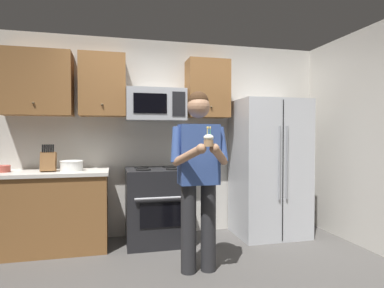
% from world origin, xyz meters
% --- Properties ---
extents(wall_back, '(4.40, 0.10, 2.60)m').
position_xyz_m(wall_back, '(0.00, 1.75, 1.30)').
color(wall_back, beige).
rests_on(wall_back, ground).
extents(oven_range, '(0.76, 0.70, 0.93)m').
position_xyz_m(oven_range, '(-0.15, 1.36, 0.46)').
color(oven_range, black).
rests_on(oven_range, ground).
extents(microwave, '(0.74, 0.41, 0.40)m').
position_xyz_m(microwave, '(-0.15, 1.48, 1.72)').
color(microwave, '#9EA0A5').
extents(refrigerator, '(0.90, 0.75, 1.80)m').
position_xyz_m(refrigerator, '(1.35, 1.32, 0.90)').
color(refrigerator, '#B7BABF').
rests_on(refrigerator, ground).
extents(cabinet_row_upper, '(2.78, 0.36, 0.76)m').
position_xyz_m(cabinet_row_upper, '(-0.72, 1.53, 1.95)').
color(cabinet_row_upper, brown).
extents(counter_left, '(1.44, 0.66, 0.92)m').
position_xyz_m(counter_left, '(-1.45, 1.38, 0.46)').
color(counter_left, brown).
rests_on(counter_left, ground).
extents(knife_block, '(0.16, 0.15, 0.32)m').
position_xyz_m(knife_block, '(-1.40, 1.33, 1.04)').
color(knife_block, brown).
rests_on(knife_block, counter_left).
extents(bowl_large_white, '(0.26, 0.26, 0.12)m').
position_xyz_m(bowl_large_white, '(-1.15, 1.35, 0.98)').
color(bowl_large_white, white).
rests_on(bowl_large_white, counter_left).
extents(bowl_small_colored, '(0.17, 0.17, 0.08)m').
position_xyz_m(bowl_small_colored, '(-1.88, 1.39, 0.96)').
color(bowl_small_colored, '#B24C3F').
rests_on(bowl_small_colored, counter_left).
extents(person, '(0.60, 0.48, 1.76)m').
position_xyz_m(person, '(0.13, 0.39, 1.00)').
color(person, '#262628').
rests_on(person, ground).
extents(cupcake, '(0.09, 0.09, 0.17)m').
position_xyz_m(cupcake, '(0.13, 0.07, 1.29)').
color(cupcake, '#A87F56').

